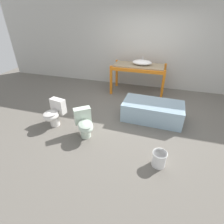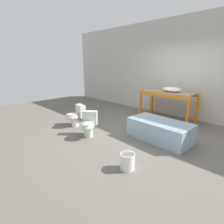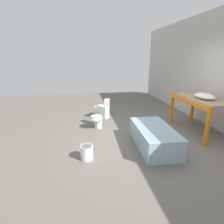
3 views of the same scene
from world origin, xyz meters
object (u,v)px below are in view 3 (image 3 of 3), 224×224
Objects in this scene: sink_basin at (205,96)px; bucket_white at (87,152)px; toilet_near at (99,117)px; bathtub_main at (154,136)px; toilet_far at (102,108)px.

sink_basin reaches higher than bucket_white.
bathtub_main is at bearing 1.78° from toilet_near.
toilet_far is at bearing 129.71° from toilet_near.
sink_basin is 1.78m from bathtub_main.
toilet_near reaches higher than bathtub_main.
sink_basin is at bearing 104.64° from bucket_white.
toilet_far is (-0.86, 0.20, 0.00)m from toilet_near.
sink_basin is 2.02× the size of bucket_white.
toilet_near reaches higher than bucket_white.
toilet_far is (-1.66, -2.42, -0.67)m from sink_basin.
sink_basin reaches higher than toilet_near.
sink_basin reaches higher than toilet_far.
toilet_near is at bearing 165.62° from bucket_white.
toilet_near is 1.02× the size of toilet_far.
toilet_far is (-2.20, -0.88, 0.05)m from bathtub_main.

